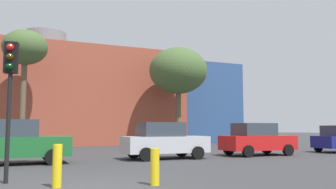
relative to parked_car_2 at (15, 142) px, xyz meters
name	(u,v)px	position (x,y,z in m)	size (l,w,h in m)	color
ground_plane	(88,187)	(1.77, -7.07, -0.94)	(200.00, 200.00, 0.00)	#38383A
building_backdrop	(44,98)	(2.45, 20.18, 3.55)	(39.93, 11.53, 11.08)	#9E4733
parked_car_2	(15,142)	(0.00, 0.00, 0.00)	(4.37, 2.14, 1.89)	#1E662D
parked_car_3	(164,141)	(6.87, 0.00, -0.03)	(4.22, 2.07, 1.83)	silver
parked_car_4	(257,139)	(12.58, 0.00, -0.04)	(4.19, 2.05, 1.82)	red
traffic_light_island	(10,79)	(-0.20, -5.56, 1.99)	(0.41, 0.39, 3.98)	black
bare_tree_0	(25,49)	(0.43, 11.54, 6.46)	(3.26, 3.26, 8.87)	brown
bare_tree_1	(178,71)	(12.89, 11.14, 5.57)	(5.06, 5.06, 8.58)	brown
bollard_yellow_0	(57,166)	(1.02, -6.84, -0.39)	(0.24, 0.24, 1.11)	yellow
bollard_yellow_1	(155,167)	(3.47, -7.50, -0.45)	(0.24, 0.24, 0.98)	yellow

